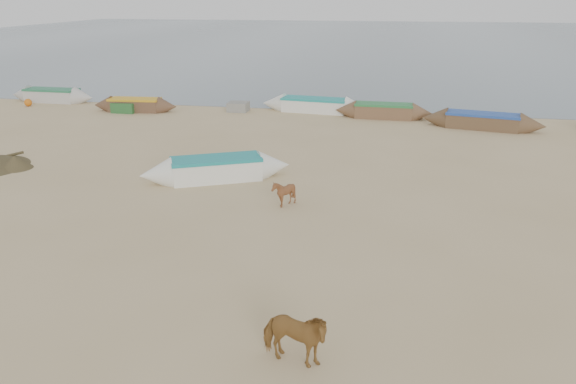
{
  "coord_description": "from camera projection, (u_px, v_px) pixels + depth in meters",
  "views": [
    {
      "loc": [
        3.08,
        -12.23,
        6.86
      ],
      "look_at": [
        0.0,
        4.0,
        1.0
      ],
      "focal_mm": 35.0,
      "sensor_mm": 36.0,
      "label": 1
    }
  ],
  "objects": [
    {
      "name": "beach_clutter",
      "position": [
        414.0,
        117.0,
        31.62
      ],
      "size": [
        42.8,
        2.87,
        0.64
      ],
      "color": "#2A5E2C",
      "rests_on": "ground"
    },
    {
      "name": "sea",
      "position": [
        378.0,
        38.0,
        90.08
      ],
      "size": [
        160.0,
        160.0,
        0.0
      ],
      "primitive_type": "plane",
      "color": "slate",
      "rests_on": "ground"
    },
    {
      "name": "waterline_canoes",
      "position": [
        332.0,
        109.0,
        33.09
      ],
      "size": [
        54.56,
        5.61,
        0.89
      ],
      "color": "brown",
      "rests_on": "ground"
    },
    {
      "name": "calf_front",
      "position": [
        284.0,
        193.0,
        19.01
      ],
      "size": [
        1.02,
        0.95,
        0.96
      ],
      "primitive_type": "imported",
      "rotation": [
        0.0,
        0.0,
        -1.34
      ],
      "color": "brown",
      "rests_on": "ground"
    },
    {
      "name": "ground",
      "position": [
        258.0,
        281.0,
        14.16
      ],
      "size": [
        140.0,
        140.0,
        0.0
      ],
      "primitive_type": "plane",
      "color": "tan",
      "rests_on": "ground"
    },
    {
      "name": "cow_adult",
      "position": [
        294.0,
        337.0,
        10.81
      ],
      "size": [
        1.54,
        0.93,
        1.21
      ],
      "primitive_type": "imported",
      "rotation": [
        0.0,
        0.0,
        1.37
      ],
      "color": "olive",
      "rests_on": "ground"
    },
    {
      "name": "near_canoe",
      "position": [
        216.0,
        169.0,
        21.72
      ],
      "size": [
        5.81,
        3.68,
        0.9
      ],
      "primitive_type": null,
      "rotation": [
        0.0,
        0.0,
        0.45
      ],
      "color": "white",
      "rests_on": "ground"
    }
  ]
}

